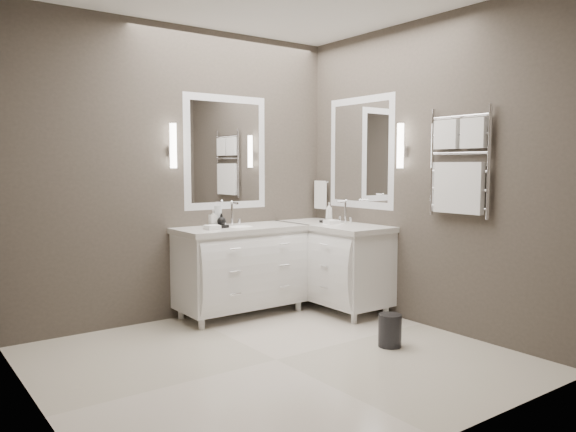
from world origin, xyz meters
TOP-DOWN VIEW (x-y plane):
  - floor at (0.00, 0.00)m, footprint 3.20×3.00m
  - wall_back at (0.00, 1.50)m, footprint 3.20×0.01m
  - wall_front at (0.00, -1.50)m, footprint 3.20×0.01m
  - wall_left at (-1.60, 0.00)m, footprint 0.01×3.00m
  - wall_right at (1.60, 0.00)m, footprint 0.01×3.00m
  - vanity_back at (0.45, 1.23)m, footprint 1.24×0.59m
  - vanity_right at (1.33, 0.90)m, footprint 0.59×1.24m
  - mirror_back at (0.45, 1.49)m, footprint 0.90×0.02m
  - mirror_right at (1.59, 0.80)m, footprint 0.02×0.90m
  - sconce_back at (-0.13, 1.43)m, footprint 0.06×0.06m
  - sconce_right at (1.53, 0.22)m, footprint 0.06×0.06m
  - towel_bar_corner at (1.54, 1.36)m, footprint 0.03×0.22m
  - towel_ladder at (1.55, -0.40)m, footprint 0.06×0.58m
  - waste_bin at (0.90, -0.28)m, footprint 0.21×0.21m
  - amenity_tray_back at (0.21, 1.24)m, footprint 0.20×0.17m
  - amenity_tray_right at (1.35, 0.99)m, footprint 0.14×0.17m
  - water_bottle at (0.23, 1.26)m, footprint 0.09×0.09m
  - soap_bottle_a at (0.18, 1.26)m, footprint 0.07×0.07m
  - soap_bottle_b at (0.24, 1.21)m, footprint 0.09×0.09m
  - soap_bottle_c at (1.35, 0.99)m, footprint 0.09×0.09m

SIDE VIEW (x-z plane):
  - floor at x=0.00m, z-range -0.01..0.00m
  - waste_bin at x=0.90m, z-range 0.00..0.26m
  - vanity_back at x=0.45m, z-range 0.00..0.97m
  - vanity_right at x=1.33m, z-range 0.00..0.97m
  - amenity_tray_right at x=1.35m, z-range 0.85..0.87m
  - amenity_tray_back at x=0.21m, z-range 0.85..0.88m
  - soap_bottle_b at x=0.24m, z-range 0.88..0.98m
  - soap_bottle_a at x=0.18m, z-range 0.88..1.02m
  - water_bottle at x=0.23m, z-range 0.85..1.05m
  - soap_bottle_c at x=1.35m, z-range 0.87..1.05m
  - towel_bar_corner at x=1.54m, z-range 0.97..1.27m
  - wall_back at x=0.00m, z-range 0.00..2.70m
  - wall_front at x=0.00m, z-range 0.00..2.70m
  - wall_left at x=-1.60m, z-range 0.00..2.70m
  - wall_right at x=1.60m, z-range 0.00..2.70m
  - towel_ladder at x=1.55m, z-range 0.94..1.84m
  - mirror_back at x=0.45m, z-range 1.00..2.10m
  - mirror_right at x=1.59m, z-range 1.00..2.10m
  - sconce_back at x=-0.13m, z-range 1.39..1.79m
  - sconce_right at x=1.53m, z-range 1.39..1.79m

